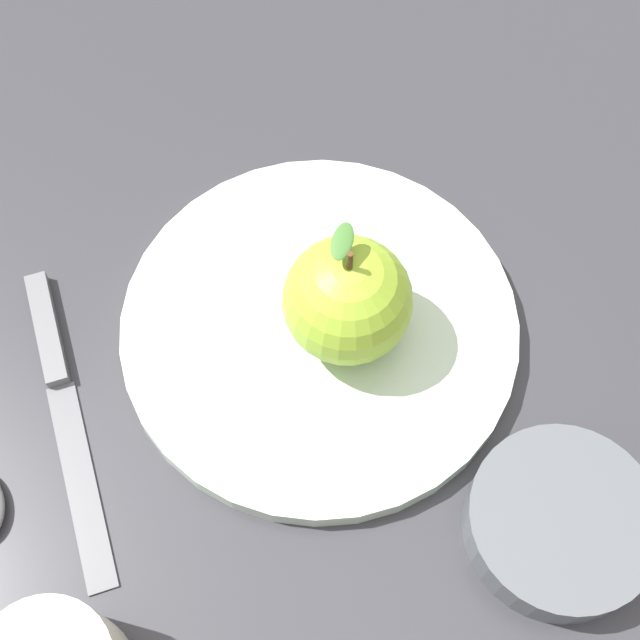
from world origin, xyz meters
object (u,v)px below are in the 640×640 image
object	(u,v)px
dinner_plate	(320,328)
apple	(347,300)
side_bowl	(561,521)
knife	(61,392)

from	to	relation	value
dinner_plate	apple	xyz separation A→B (m)	(-0.01, -0.01, 0.05)
side_bowl	knife	size ratio (longest dim) A/B	0.51
dinner_plate	side_bowl	xyz separation A→B (m)	(-0.17, -0.08, 0.01)
apple	side_bowl	size ratio (longest dim) A/B	0.86
dinner_plate	apple	distance (m)	0.05
apple	side_bowl	world-z (taller)	apple
apple	knife	world-z (taller)	apple
dinner_plate	side_bowl	distance (m)	0.19
dinner_plate	knife	size ratio (longest dim) A/B	1.19
side_bowl	apple	bearing A→B (deg)	23.27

